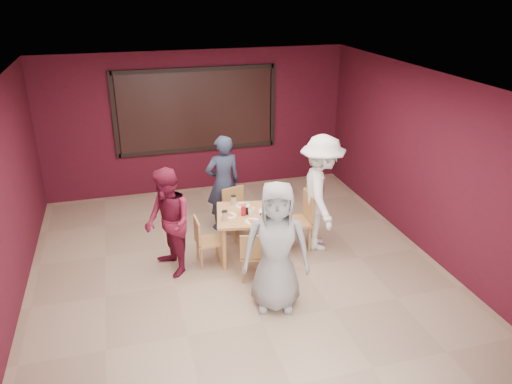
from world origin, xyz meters
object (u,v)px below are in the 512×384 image
object	(u,v)px
chair_front	(253,253)
diner_right	(321,193)
chair_right	(301,218)
diner_back	(223,183)
diner_front	(276,247)
chair_left	(204,239)
chair_back	(236,210)
dining_table	(248,219)
diner_left	(168,223)

from	to	relation	value
chair_front	diner_right	xyz separation A→B (m)	(1.29, 0.67, 0.50)
chair_right	chair_front	bearing A→B (deg)	-144.02
chair_right	diner_back	distance (m)	1.48
diner_front	diner_right	world-z (taller)	diner_right
chair_front	chair_left	distance (m)	0.85
chair_left	diner_front	bearing A→B (deg)	-60.84
chair_front	diner_right	bearing A→B (deg)	27.63
diner_back	chair_back	bearing A→B (deg)	105.97
chair_back	chair_right	distance (m)	1.13
diner_back	chair_front	bearing A→B (deg)	83.35
chair_right	diner_front	distance (m)	1.65
diner_back	diner_right	distance (m)	1.71
dining_table	chair_left	distance (m)	0.72
chair_front	chair_right	distance (m)	1.21
chair_front	diner_left	world-z (taller)	diner_left
diner_left	chair_back	bearing A→B (deg)	110.27
chair_back	dining_table	bearing A→B (deg)	-89.72
diner_right	diner_front	bearing A→B (deg)	152.25
chair_front	chair_back	distance (m)	1.42
chair_left	diner_left	size ratio (longest dim) A/B	0.48
diner_front	chair_left	bearing A→B (deg)	135.50
chair_left	diner_back	xyz separation A→B (m)	(0.54, 1.12, 0.40)
chair_front	diner_front	distance (m)	0.81
diner_left	diner_right	size ratio (longest dim) A/B	0.86
chair_back	chair_front	bearing A→B (deg)	-93.95
chair_front	diner_left	distance (m)	1.29
dining_table	chair_left	xyz separation A→B (m)	(-0.69, -0.07, -0.21)
chair_right	chair_back	bearing A→B (deg)	141.24
chair_front	diner_left	xyz separation A→B (m)	(-1.11, 0.55, 0.37)
diner_front	diner_left	world-z (taller)	diner_front
chair_back	chair_left	bearing A→B (deg)	-130.63
diner_front	diner_back	world-z (taller)	diner_front
dining_table	chair_front	bearing A→B (deg)	-98.46
diner_front	diner_back	size ratio (longest dim) A/B	1.05
dining_table	diner_front	xyz separation A→B (m)	(0.02, -1.34, 0.24)
chair_front	chair_left	bearing A→B (deg)	133.88
chair_back	diner_back	xyz separation A→B (m)	(-0.14, 0.32, 0.37)
chair_front	diner_right	world-z (taller)	diner_right
diner_back	diner_right	xyz separation A→B (m)	(1.34, -1.06, 0.10)
diner_front	chair_front	bearing A→B (deg)	116.84
dining_table	diner_right	xyz separation A→B (m)	(1.19, -0.01, 0.29)
chair_back	diner_back	distance (m)	0.51
diner_front	chair_back	bearing A→B (deg)	107.05
chair_back	diner_left	size ratio (longest dim) A/B	0.51
diner_back	dining_table	bearing A→B (deg)	89.79
chair_front	diner_back	bearing A→B (deg)	91.55
dining_table	diner_right	size ratio (longest dim) A/B	0.59
diner_right	dining_table	bearing A→B (deg)	103.04
chair_front	diner_front	world-z (taller)	diner_front
diner_left	chair_left	bearing A→B (deg)	81.68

